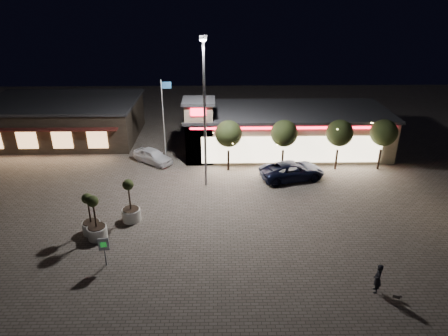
{
  "coord_description": "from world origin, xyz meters",
  "views": [
    {
      "loc": [
        2.97,
        -22.65,
        15.73
      ],
      "look_at": [
        3.5,
        6.0,
        2.5
      ],
      "focal_mm": 32.0,
      "sensor_mm": 36.0,
      "label": 1
    }
  ],
  "objects_px": {
    "pickup_truck": "(292,171)",
    "planter_left": "(91,221)",
    "white_sedan": "(153,156)",
    "pedestrian": "(378,279)",
    "planter_mid": "(96,225)",
    "valet_sign": "(104,247)"
  },
  "relations": [
    {
      "from": "white_sedan",
      "to": "planter_left",
      "type": "bearing_deg",
      "value": -154.48
    },
    {
      "from": "white_sedan",
      "to": "pedestrian",
      "type": "height_order",
      "value": "pedestrian"
    },
    {
      "from": "white_sedan",
      "to": "pedestrian",
      "type": "distance_m",
      "value": 23.54
    },
    {
      "from": "planter_left",
      "to": "valet_sign",
      "type": "relative_size",
      "value": 1.57
    },
    {
      "from": "pickup_truck",
      "to": "white_sedan",
      "type": "xyz_separation_m",
      "value": [
        -12.81,
        3.72,
        -0.08
      ]
    },
    {
      "from": "planter_left",
      "to": "pedestrian",
      "type": "bearing_deg",
      "value": -19.38
    },
    {
      "from": "planter_mid",
      "to": "planter_left",
      "type": "bearing_deg",
      "value": 130.84
    },
    {
      "from": "pedestrian",
      "to": "valet_sign",
      "type": "xyz_separation_m",
      "value": [
        -15.7,
        2.6,
        0.47
      ]
    },
    {
      "from": "pickup_truck",
      "to": "valet_sign",
      "type": "height_order",
      "value": "valet_sign"
    },
    {
      "from": "white_sedan",
      "to": "planter_left",
      "type": "height_order",
      "value": "planter_left"
    },
    {
      "from": "planter_left",
      "to": "planter_mid",
      "type": "relative_size",
      "value": 0.94
    },
    {
      "from": "pickup_truck",
      "to": "planter_left",
      "type": "height_order",
      "value": "planter_left"
    },
    {
      "from": "white_sedan",
      "to": "planter_left",
      "type": "xyz_separation_m",
      "value": [
        -2.53,
        -11.93,
        0.23
      ]
    },
    {
      "from": "pickup_truck",
      "to": "planter_mid",
      "type": "distance_m",
      "value": 17.23
    },
    {
      "from": "planter_left",
      "to": "planter_mid",
      "type": "xyz_separation_m",
      "value": [
        0.57,
        -0.66,
        0.06
      ]
    },
    {
      "from": "pickup_truck",
      "to": "planter_left",
      "type": "relative_size",
      "value": 1.85
    },
    {
      "from": "pickup_truck",
      "to": "planter_mid",
      "type": "xyz_separation_m",
      "value": [
        -14.77,
        -8.86,
        0.22
      ]
    },
    {
      "from": "valet_sign",
      "to": "pedestrian",
      "type": "bearing_deg",
      "value": -9.4
    },
    {
      "from": "pedestrian",
      "to": "planter_left",
      "type": "relative_size",
      "value": 0.59
    },
    {
      "from": "pedestrian",
      "to": "planter_mid",
      "type": "distance_m",
      "value": 17.87
    },
    {
      "from": "pedestrian",
      "to": "white_sedan",
      "type": "bearing_deg",
      "value": -127.48
    },
    {
      "from": "pickup_truck",
      "to": "planter_mid",
      "type": "height_order",
      "value": "planter_mid"
    }
  ]
}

